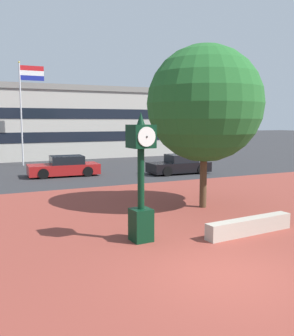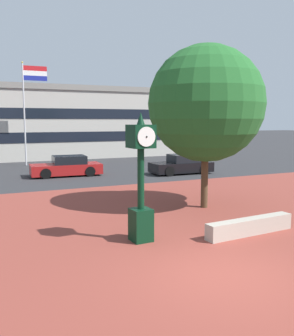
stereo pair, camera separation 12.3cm
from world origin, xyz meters
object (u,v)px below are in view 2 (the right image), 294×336
(plaza_tree, at_px, (209,107))
(civic_building, at_px, (41,122))
(car_street_near, at_px, (67,167))
(car_street_distant, at_px, (182,165))
(street_clock, at_px, (141,180))
(flagpole_secondary, at_px, (28,102))

(plaza_tree, relative_size, civic_building, 0.20)
(car_street_near, bearing_deg, plaza_tree, -160.04)
(car_street_distant, bearing_deg, plaza_tree, 157.97)
(plaza_tree, xyz_separation_m, car_street_distant, (3.81, 8.82, -3.49))
(street_clock, xyz_separation_m, civic_building, (1.85, 29.90, 1.54))
(street_clock, bearing_deg, plaza_tree, 31.54)
(car_street_distant, height_order, civic_building, civic_building)
(street_clock, xyz_separation_m, plaza_tree, (4.30, 3.04, 2.25))
(street_clock, relative_size, civic_building, 0.12)
(car_street_near, height_order, flagpole_secondary, flagpole_secondary)
(civic_building, bearing_deg, car_street_distant, -70.88)
(street_clock, distance_m, car_street_distant, 14.42)
(street_clock, xyz_separation_m, car_street_distant, (8.10, 11.86, -1.23))
(car_street_distant, bearing_deg, civic_building, 20.43)
(car_street_near, bearing_deg, civic_building, -0.46)
(street_clock, height_order, civic_building, civic_building)
(plaza_tree, distance_m, car_street_near, 12.00)
(car_street_near, bearing_deg, flagpole_secondary, 14.22)
(civic_building, bearing_deg, car_street_near, -93.33)
(street_clock, relative_size, plaza_tree, 0.58)
(plaza_tree, xyz_separation_m, car_street_near, (-3.37, 10.97, -3.49))
(car_street_distant, relative_size, flagpole_secondary, 0.51)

